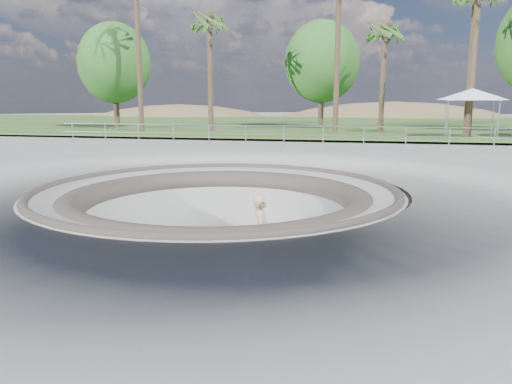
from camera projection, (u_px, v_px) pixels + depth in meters
ground at (217, 189)px, 14.07m from camera, size 180.00×180.00×0.00m
skate_bowl at (218, 252)px, 14.40m from camera, size 14.00×14.00×4.10m
grass_strip at (321, 124)px, 46.69m from camera, size 180.00×36.00×0.12m
distant_hills at (361, 169)px, 69.50m from camera, size 103.20×45.00×28.60m
safety_railing at (284, 135)px, 25.47m from camera, size 25.00×0.06×1.03m
skateboard at (262, 268)px, 12.98m from camera, size 0.90×0.46×0.09m
skater at (262, 232)px, 12.80m from camera, size 0.55×0.76×1.92m
canopy_white at (473, 95)px, 28.93m from camera, size 5.60×5.60×2.85m
palm_b at (209, 23)px, 34.00m from camera, size 2.60×2.60×8.74m
palm_d at (385, 32)px, 33.58m from camera, size 2.60×2.60×8.01m
bushy_tree_left at (114, 63)px, 38.93m from camera, size 5.71×5.19×8.24m
bushy_tree_mid at (322, 62)px, 38.74m from camera, size 5.81×5.28×8.38m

